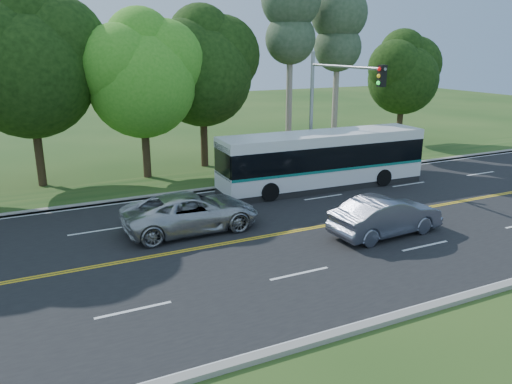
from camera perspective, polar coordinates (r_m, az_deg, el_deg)
name	(u,v)px	position (r m, az deg, el deg)	size (l,w,h in m)	color
ground	(266,237)	(19.89, 1.10, -5.13)	(120.00, 120.00, 0.00)	#1F4316
road	(266,236)	(19.88, 1.11, -5.10)	(60.00, 14.00, 0.02)	black
curb_north	(204,190)	(26.11, -5.97, 0.26)	(60.00, 0.30, 0.15)	gray
curb_south	(383,321)	(14.47, 14.34, -14.11)	(60.00, 0.30, 0.15)	gray
grass_verge	(193,182)	(27.80, -7.26, 1.17)	(60.00, 4.00, 0.10)	#1F4316
lane_markings	(263,237)	(19.84, 0.86, -5.11)	(57.60, 13.82, 0.00)	gold
tree_row	(76,57)	(28.82, -19.93, 14.34)	(44.70, 9.10, 13.84)	black
bougainvillea_hedge	(312,161)	(29.87, 6.41, 3.59)	(9.50, 2.25, 1.50)	#9B0C46
traffic_signal	(331,98)	(26.59, 8.57, 10.57)	(0.42, 6.10, 7.00)	#92959A
transit_bus	(322,161)	(26.51, 7.57, 3.57)	(11.28, 2.82, 2.93)	white
sedan	(386,216)	(20.47, 14.63, -2.66)	(1.65, 4.72, 1.56)	slate
suv	(191,212)	(20.47, -7.40, -2.26)	(2.57, 5.56, 1.55)	#B5B7B9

